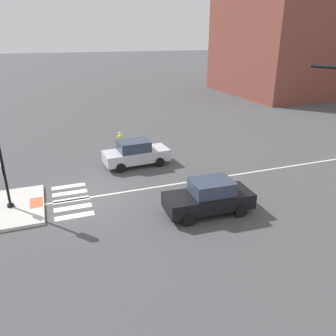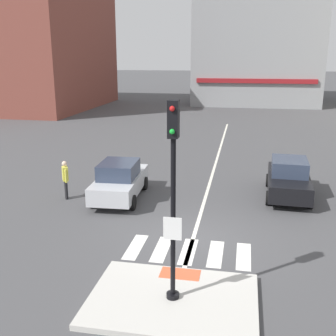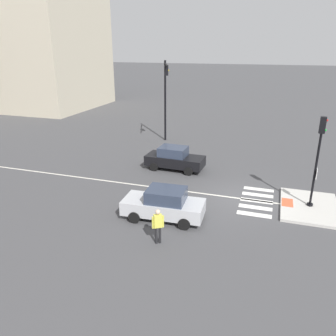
{
  "view_description": "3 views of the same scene",
  "coord_description": "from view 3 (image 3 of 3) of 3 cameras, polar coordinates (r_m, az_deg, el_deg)",
  "views": [
    {
      "loc": [
        15.84,
        -1.48,
        7.85
      ],
      "look_at": [
        0.44,
        4.16,
        1.21
      ],
      "focal_mm": 35.5,
      "sensor_mm": 36.0,
      "label": 1
    },
    {
      "loc": [
        1.54,
        -12.56,
        5.98
      ],
      "look_at": [
        -1.49,
        3.49,
        1.45
      ],
      "focal_mm": 43.77,
      "sensor_mm": 36.0,
      "label": 2
    },
    {
      "loc": [
        -17.97,
        -1.48,
        8.35
      ],
      "look_at": [
        -0.56,
        4.21,
        1.61
      ],
      "focal_mm": 35.71,
      "sensor_mm": 36.0,
      "label": 3
    }
  ],
  "objects": [
    {
      "name": "car_black_eastbound_mid",
      "position": [
        23.71,
        1.12,
        1.65
      ],
      "size": [
        1.98,
        4.17,
        1.64
      ],
      "color": "black",
      "rests_on": "ground"
    },
    {
      "name": "crosswalk_stripe_c",
      "position": [
        19.82,
        14.88,
        -5.44
      ],
      "size": [
        0.44,
        1.8,
        0.01
      ],
      "primitive_type": "cube",
      "color": "silver",
      "rests_on": "ground"
    },
    {
      "name": "crosswalk_stripe_b",
      "position": [
        19.04,
        14.69,
        -6.51
      ],
      "size": [
        0.44,
        1.8,
        0.01
      ],
      "primitive_type": "cube",
      "color": "silver",
      "rests_on": "ground"
    },
    {
      "name": "building_far_block",
      "position": [
        52.15,
        -21.51,
        22.12
      ],
      "size": [
        15.06,
        15.23,
        22.49
      ],
      "color": "beige",
      "rests_on": "ground"
    },
    {
      "name": "traffic_island",
      "position": [
        19.91,
        22.99,
        -6.09
      ],
      "size": [
        4.17,
        3.01,
        0.15
      ],
      "primitive_type": "cube",
      "color": "beige",
      "rests_on": "ground"
    },
    {
      "name": "car_silver_westbound_near",
      "position": [
        16.97,
        -0.67,
        -6.17
      ],
      "size": [
        2.01,
        4.18,
        1.64
      ],
      "color": "silver",
      "rests_on": "ground"
    },
    {
      "name": "signal_pole",
      "position": [
        18.86,
        24.25,
        2.16
      ],
      "size": [
        0.44,
        0.38,
        4.88
      ],
      "color": "black",
      "rests_on": "traffic_island"
    },
    {
      "name": "lane_centre_line",
      "position": [
        22.92,
        -13.42,
        -1.74
      ],
      "size": [
        0.14,
        28.0,
        0.01
      ],
      "primitive_type": "cube",
      "color": "silver",
      "rests_on": "ground"
    },
    {
      "name": "traffic_light_mast",
      "position": [
        29.88,
        -0.42,
        12.96
      ],
      "size": [
        3.96,
        1.64,
        7.15
      ],
      "color": "black",
      "rests_on": "ground"
    },
    {
      "name": "ground_plane",
      "position": [
        19.87,
        12.19,
        -5.15
      ],
      "size": [
        300.0,
        300.0,
        0.0
      ],
      "primitive_type": "plane",
      "color": "#474749"
    },
    {
      "name": "crosswalk_stripe_d",
      "position": [
        20.6,
        15.05,
        -4.45
      ],
      "size": [
        0.44,
        1.8,
        0.01
      ],
      "primitive_type": "cube",
      "color": "silver",
      "rests_on": "ground"
    },
    {
      "name": "pedestrian_at_curb_left",
      "position": [
        14.88,
        -1.73,
        -9.49
      ],
      "size": [
        0.38,
        0.48,
        1.67
      ],
      "color": "black",
      "rests_on": "ground"
    },
    {
      "name": "crosswalk_stripe_e",
      "position": [
        21.39,
        15.21,
        -3.53
      ],
      "size": [
        0.44,
        1.8,
        0.01
      ],
      "primitive_type": "cube",
      "color": "silver",
      "rests_on": "ground"
    },
    {
      "name": "crosswalk_stripe_a",
      "position": [
        18.27,
        14.49,
        -7.68
      ],
      "size": [
        0.44,
        1.8,
        0.01
      ],
      "primitive_type": "cube",
      "color": "silver",
      "rests_on": "ground"
    },
    {
      "name": "tactile_pad_front",
      "position": [
        19.78,
        19.7,
        -5.56
      ],
      "size": [
        1.1,
        0.6,
        0.01
      ],
      "primitive_type": "cube",
      "color": "#DB5B38",
      "rests_on": "traffic_island"
    }
  ]
}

